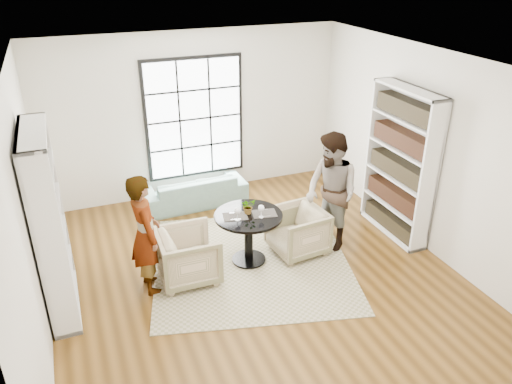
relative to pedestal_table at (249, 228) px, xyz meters
name	(u,v)px	position (x,y,z in m)	size (l,w,h in m)	color
ground	(255,274)	(-0.04, -0.35, -0.57)	(6.00, 6.00, 0.00)	brown
room_shell	(241,180)	(-0.04, 0.19, 0.69)	(6.00, 6.01, 6.00)	silver
rug	(252,262)	(0.02, -0.07, -0.56)	(2.83, 2.83, 0.01)	tan
pedestal_table	(249,228)	(0.00, 0.00, 0.00)	(0.99, 0.99, 0.79)	black
sofa	(194,190)	(-0.26, 2.10, -0.30)	(1.86, 0.73, 0.54)	gray
armchair_left	(188,256)	(-0.94, -0.10, -0.20)	(0.80, 0.82, 0.75)	tan
armchair_right	(297,231)	(0.78, -0.03, -0.21)	(0.77, 0.79, 0.72)	tan
person_left	(145,234)	(-1.49, -0.10, 0.27)	(0.62, 0.40, 1.69)	gray
person_right	(331,192)	(1.33, -0.03, 0.35)	(0.89, 0.70, 1.84)	gray
placemat_left	(235,216)	(-0.20, 0.01, 0.22)	(0.34, 0.26, 0.01)	#272422
placemat_right	(264,213)	(0.22, -0.06, 0.22)	(0.34, 0.26, 0.01)	#272422
cutlery_left	(235,216)	(-0.20, 0.01, 0.23)	(0.14, 0.22, 0.01)	silver
cutlery_right	(264,213)	(0.22, -0.06, 0.23)	(0.14, 0.22, 0.01)	silver
wine_glass_left	(237,211)	(-0.20, -0.10, 0.36)	(0.09, 0.09, 0.20)	silver
wine_glass_right	(261,209)	(0.14, -0.14, 0.36)	(0.09, 0.09, 0.20)	silver
flower_centerpiece	(248,206)	(0.01, 0.04, 0.33)	(0.20, 0.18, 0.23)	gray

